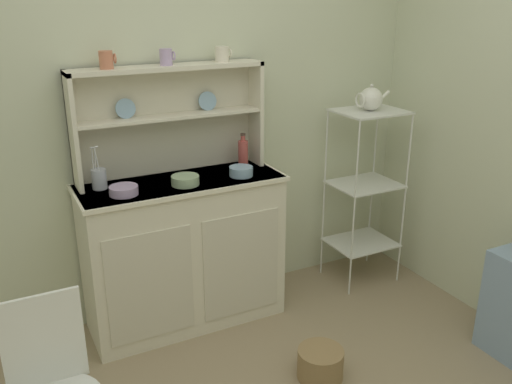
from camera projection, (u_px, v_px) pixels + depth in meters
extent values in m
cube|color=beige|center=(174.00, 111.00, 3.23)|extent=(3.84, 0.05, 2.50)
cube|color=silver|center=(184.00, 253.00, 3.26)|extent=(1.14, 0.42, 0.91)
cube|color=beige|center=(151.00, 286.00, 2.98)|extent=(0.48, 0.01, 0.63)
cube|color=beige|center=(242.00, 265.00, 3.22)|extent=(0.48, 0.01, 0.63)
cube|color=#EEE6CE|center=(181.00, 183.00, 3.11)|extent=(1.17, 0.45, 0.02)
cube|color=beige|center=(166.00, 119.00, 3.16)|extent=(1.10, 0.02, 0.63)
cube|color=silver|center=(73.00, 132.00, 2.87)|extent=(0.02, 0.18, 0.63)
cube|color=silver|center=(255.00, 113.00, 3.33)|extent=(0.02, 0.18, 0.63)
cube|color=silver|center=(171.00, 116.00, 3.09)|extent=(1.06, 0.16, 0.02)
cube|color=silver|center=(168.00, 67.00, 2.99)|extent=(1.10, 0.18, 0.02)
cylinder|color=#8EB2D1|center=(125.00, 109.00, 2.99)|extent=(0.11, 0.03, 0.11)
cylinder|color=#8EB2D1|center=(208.00, 101.00, 3.20)|extent=(0.11, 0.03, 0.11)
cylinder|color=silver|center=(354.00, 212.00, 3.49)|extent=(0.01, 0.01, 1.20)
cylinder|color=silver|center=(405.00, 201.00, 3.66)|extent=(0.01, 0.01, 1.20)
cylinder|color=silver|center=(324.00, 195.00, 3.77)|extent=(0.01, 0.01, 1.20)
cylinder|color=silver|center=(372.00, 186.00, 3.95)|extent=(0.01, 0.01, 1.20)
cube|color=silver|center=(370.00, 111.00, 3.51)|extent=(0.43, 0.36, 0.01)
cube|color=silver|center=(365.00, 184.00, 3.68)|extent=(0.43, 0.36, 0.01)
cube|color=silver|center=(361.00, 242.00, 3.83)|extent=(0.43, 0.36, 0.01)
cube|color=white|center=(43.00, 341.00, 2.11)|extent=(0.31, 0.02, 0.40)
cylinder|color=#93754C|center=(320.00, 364.00, 2.87)|extent=(0.24, 0.24, 0.16)
cylinder|color=#C67556|center=(106.00, 60.00, 2.83)|extent=(0.07, 0.07, 0.09)
torus|color=#C67556|center=(115.00, 58.00, 2.85)|extent=(0.01, 0.05, 0.05)
cylinder|color=#B79ECC|center=(166.00, 57.00, 2.97)|extent=(0.07, 0.07, 0.09)
torus|color=#B79ECC|center=(174.00, 56.00, 2.99)|extent=(0.01, 0.05, 0.05)
cylinder|color=silver|center=(222.00, 54.00, 3.11)|extent=(0.08, 0.08, 0.09)
torus|color=silver|center=(230.00, 53.00, 3.13)|extent=(0.01, 0.05, 0.05)
cylinder|color=#B79ECC|center=(124.00, 190.00, 2.89)|extent=(0.15, 0.15, 0.05)
cylinder|color=#9EB78E|center=(185.00, 180.00, 3.03)|extent=(0.15, 0.15, 0.05)
cylinder|color=#8EB2D1|center=(241.00, 171.00, 3.18)|extent=(0.14, 0.14, 0.05)
cylinder|color=#B74C47|center=(243.00, 154.00, 3.33)|extent=(0.06, 0.06, 0.16)
cylinder|color=#B74C47|center=(243.00, 138.00, 3.30)|extent=(0.03, 0.03, 0.03)
cylinder|color=#4C382D|center=(243.00, 134.00, 3.29)|extent=(0.03, 0.03, 0.01)
cylinder|color=#B2B7C6|center=(99.00, 179.00, 2.96)|extent=(0.08, 0.08, 0.11)
cylinder|color=silver|center=(95.00, 164.00, 2.95)|extent=(0.02, 0.01, 0.18)
ellipsoid|color=silver|center=(93.00, 148.00, 2.92)|extent=(0.02, 0.01, 0.01)
cylinder|color=silver|center=(98.00, 165.00, 2.91)|extent=(0.03, 0.01, 0.19)
ellipsoid|color=silver|center=(96.00, 147.00, 2.88)|extent=(0.02, 0.01, 0.01)
cylinder|color=silver|center=(93.00, 165.00, 2.93)|extent=(0.01, 0.02, 0.18)
ellipsoid|color=silver|center=(91.00, 148.00, 2.90)|extent=(0.02, 0.01, 0.01)
sphere|color=white|center=(371.00, 99.00, 3.49)|extent=(0.15, 0.15, 0.15)
sphere|color=silver|center=(372.00, 86.00, 3.46)|extent=(0.02, 0.02, 0.02)
cylinder|color=white|center=(384.00, 96.00, 3.53)|extent=(0.09, 0.02, 0.07)
torus|color=white|center=(360.00, 100.00, 3.45)|extent=(0.01, 0.09, 0.09)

